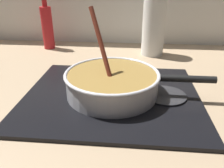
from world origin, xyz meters
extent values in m
cube|color=#9E8466|center=(0.00, 0.00, -0.02)|extent=(2.40, 1.60, 0.04)
cube|color=black|center=(0.06, 0.12, 0.01)|extent=(0.56, 0.48, 0.01)
torus|color=#592D0C|center=(0.06, 0.12, 0.02)|extent=(0.17, 0.17, 0.01)
cylinder|color=#262628|center=(0.23, 0.12, 0.01)|extent=(0.13, 0.13, 0.01)
cylinder|color=silver|center=(0.06, 0.12, 0.05)|extent=(0.29, 0.29, 0.07)
cylinder|color=olive|center=(0.06, 0.12, 0.05)|extent=(0.28, 0.28, 0.07)
torus|color=silver|center=(0.06, 0.12, 0.08)|extent=(0.30, 0.30, 0.01)
cylinder|color=black|center=(0.29, 0.12, 0.08)|extent=(0.17, 0.02, 0.02)
cylinder|color=#EDD88C|center=(0.15, 0.05, 0.07)|extent=(0.03, 0.03, 0.01)
cylinder|color=beige|center=(0.10, 0.09, 0.07)|extent=(0.04, 0.04, 0.01)
cylinder|color=beige|center=(-0.05, 0.11, 0.07)|extent=(0.03, 0.03, 0.01)
cylinder|color=#EDD88C|center=(0.03, 0.10, 0.07)|extent=(0.03, 0.03, 0.01)
cylinder|color=beige|center=(-0.02, 0.18, 0.07)|extent=(0.03, 0.03, 0.01)
cylinder|color=beige|center=(0.13, 0.19, 0.07)|extent=(0.03, 0.03, 0.01)
cylinder|color=maroon|center=(0.02, 0.13, 0.17)|extent=(0.09, 0.09, 0.21)
cube|color=brown|center=(0.06, 0.10, 0.07)|extent=(0.05, 0.05, 0.01)
cylinder|color=red|center=(-0.33, 0.64, 0.11)|extent=(0.06, 0.06, 0.22)
cylinder|color=red|center=(-0.33, 0.64, 0.23)|extent=(0.03, 0.03, 0.04)
cylinder|color=white|center=(0.21, 0.58, 0.14)|extent=(0.11, 0.11, 0.27)
camera|label=1|loc=(0.12, -0.54, 0.37)|focal=36.87mm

